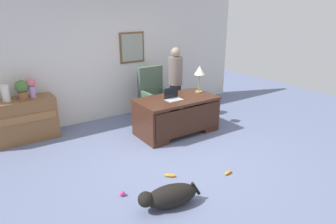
{
  "coord_description": "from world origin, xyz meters",
  "views": [
    {
      "loc": [
        -2.7,
        -3.74,
        2.47
      ],
      "look_at": [
        0.02,
        0.3,
        0.75
      ],
      "focal_mm": 32.3,
      "sensor_mm": 36.0,
      "label": 1
    }
  ],
  "objects": [
    {
      "name": "dog_toy_ball",
      "position": [
        -1.25,
        -0.46,
        0.04
      ],
      "size": [
        0.07,
        0.07,
        0.07
      ],
      "primitive_type": "sphere",
      "color": "#D8338C",
      "rests_on": "ground_plane"
    },
    {
      "name": "laptop",
      "position": [
        0.53,
        0.9,
        0.79
      ],
      "size": [
        0.32,
        0.22,
        0.22
      ],
      "color": "#B2B5BA",
      "rests_on": "desk"
    },
    {
      "name": "dog_toy_bone",
      "position": [
        -0.43,
        -0.43,
        0.03
      ],
      "size": [
        0.17,
        0.16,
        0.05
      ],
      "primitive_type": "ellipsoid",
      "rotation": [
        0.0,
        0.0,
        2.41
      ],
      "color": "orange",
      "rests_on": "ground_plane"
    },
    {
      "name": "potted_plant",
      "position": [
        -1.93,
        2.25,
        1.02
      ],
      "size": [
        0.24,
        0.24,
        0.36
      ],
      "color": "brown",
      "rests_on": "credenza"
    },
    {
      "name": "vase_empty",
      "position": [
        -2.21,
        2.25,
        0.97
      ],
      "size": [
        0.14,
        0.14,
        0.3
      ],
      "primitive_type": "cylinder",
      "color": "silver",
      "rests_on": "credenza"
    },
    {
      "name": "dog_toy_plush",
      "position": [
        0.36,
        -0.86,
        0.03
      ],
      "size": [
        0.17,
        0.08,
        0.05
      ],
      "primitive_type": "ellipsoid",
      "rotation": [
        0.0,
        0.0,
        3.32
      ],
      "color": "orange",
      "rests_on": "ground_plane"
    },
    {
      "name": "desk",
      "position": [
        0.65,
        0.91,
        0.39
      ],
      "size": [
        1.6,
        0.88,
        0.73
      ],
      "color": "#422316",
      "rests_on": "ground_plane"
    },
    {
      "name": "dog_lying",
      "position": [
        -0.85,
        -1.0,
        0.15
      ],
      "size": [
        0.86,
        0.43,
        0.3
      ],
      "color": "black",
      "rests_on": "ground_plane"
    },
    {
      "name": "back_wall",
      "position": [
        0.0,
        2.6,
        1.35
      ],
      "size": [
        7.0,
        0.16,
        2.7
      ],
      "color": "silver",
      "rests_on": "ground_plane"
    },
    {
      "name": "credenza",
      "position": [
        -2.01,
        2.25,
        0.41
      ],
      "size": [
        1.23,
        0.5,
        0.82
      ],
      "color": "brown",
      "rests_on": "ground_plane"
    },
    {
      "name": "person_standing",
      "position": [
        1.19,
        1.74,
        0.82
      ],
      "size": [
        0.32,
        0.32,
        1.6
      ],
      "color": "#262323",
      "rests_on": "ground_plane"
    },
    {
      "name": "desk_lamp",
      "position": [
        1.3,
        1.03,
        1.17
      ],
      "size": [
        0.22,
        0.22,
        0.56
      ],
      "color": "#9E8447",
      "rests_on": "desk"
    },
    {
      "name": "ground_plane",
      "position": [
        0.0,
        0.0,
        0.0
      ],
      "size": [
        12.0,
        12.0,
        0.0
      ],
      "primitive_type": "plane",
      "color": "slate"
    },
    {
      "name": "vase_with_flowers",
      "position": [
        -1.76,
        2.25,
        1.04
      ],
      "size": [
        0.17,
        0.17,
        0.37
      ],
      "color": "#AC86CB",
      "rests_on": "credenza"
    },
    {
      "name": "armchair",
      "position": [
        0.7,
        1.88,
        0.52
      ],
      "size": [
        0.6,
        0.59,
        1.19
      ],
      "color": "#475B4C",
      "rests_on": "ground_plane"
    }
  ]
}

